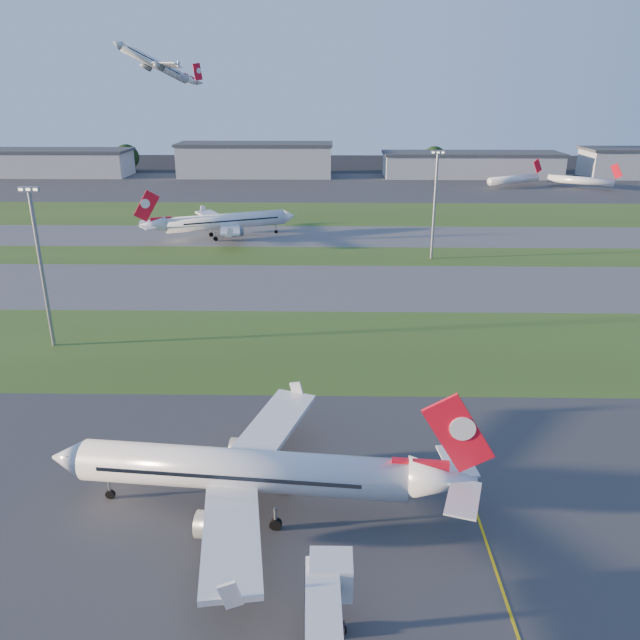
{
  "coord_description": "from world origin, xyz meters",
  "views": [
    {
      "loc": [
        -9.66,
        -41.3,
        39.98
      ],
      "look_at": [
        -11.25,
        46.09,
        7.0
      ],
      "focal_mm": 35.0,
      "sensor_mm": 36.0,
      "label": 1
    }
  ],
  "objects_px": {
    "mini_jet_far": "(581,180)",
    "light_mast_west": "(40,258)",
    "mini_jet_near": "(514,179)",
    "airliner_taxiing": "(225,222)",
    "airliner_parked": "(246,471)",
    "light_mast_centre": "(435,198)"
  },
  "relations": [
    {
      "from": "airliner_parked",
      "to": "light_mast_centre",
      "type": "distance_m",
      "value": 103.29
    },
    {
      "from": "airliner_taxiing",
      "to": "mini_jet_far",
      "type": "distance_m",
      "value": 160.77
    },
    {
      "from": "mini_jet_far",
      "to": "light_mast_west",
      "type": "distance_m",
      "value": 224.85
    },
    {
      "from": "mini_jet_far",
      "to": "airliner_parked",
      "type": "bearing_deg",
      "value": -84.32
    },
    {
      "from": "airliner_taxiing",
      "to": "light_mast_west",
      "type": "xyz_separation_m",
      "value": [
        -15.8,
        -77.5,
        10.29
      ]
    },
    {
      "from": "mini_jet_near",
      "to": "mini_jet_far",
      "type": "relative_size",
      "value": 1.04
    },
    {
      "from": "mini_jet_near",
      "to": "light_mast_west",
      "type": "xyz_separation_m",
      "value": [
        -121.39,
        -171.63,
        11.53
      ]
    },
    {
      "from": "mini_jet_near",
      "to": "mini_jet_far",
      "type": "distance_m",
      "value": 26.93
    },
    {
      "from": "airliner_parked",
      "to": "light_mast_west",
      "type": "xyz_separation_m",
      "value": [
        -37.1,
        41.35,
        10.4
      ]
    },
    {
      "from": "light_mast_west",
      "to": "light_mast_centre",
      "type": "xyz_separation_m",
      "value": [
        70.0,
        56.0,
        0.0
      ]
    },
    {
      "from": "mini_jet_far",
      "to": "light_mast_centre",
      "type": "bearing_deg",
      "value": -91.19
    },
    {
      "from": "mini_jet_far",
      "to": "light_mast_centre",
      "type": "relative_size",
      "value": 0.96
    },
    {
      "from": "light_mast_centre",
      "to": "mini_jet_near",
      "type": "bearing_deg",
      "value": 66.04
    },
    {
      "from": "airliner_parked",
      "to": "mini_jet_far",
      "type": "relative_size",
      "value": 1.62
    },
    {
      "from": "mini_jet_near",
      "to": "mini_jet_far",
      "type": "bearing_deg",
      "value": -35.22
    },
    {
      "from": "mini_jet_near",
      "to": "mini_jet_far",
      "type": "height_order",
      "value": "same"
    },
    {
      "from": "airliner_taxiing",
      "to": "mini_jet_far",
      "type": "relative_size",
      "value": 1.57
    },
    {
      "from": "mini_jet_near",
      "to": "light_mast_west",
      "type": "bearing_deg",
      "value": -154.31
    },
    {
      "from": "mini_jet_far",
      "to": "light_mast_west",
      "type": "height_order",
      "value": "light_mast_west"
    },
    {
      "from": "airliner_parked",
      "to": "light_mast_west",
      "type": "distance_m",
      "value": 56.52
    },
    {
      "from": "airliner_parked",
      "to": "mini_jet_near",
      "type": "bearing_deg",
      "value": 73.88
    },
    {
      "from": "mini_jet_near",
      "to": "light_mast_centre",
      "type": "distance_m",
      "value": 127.06
    }
  ]
}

